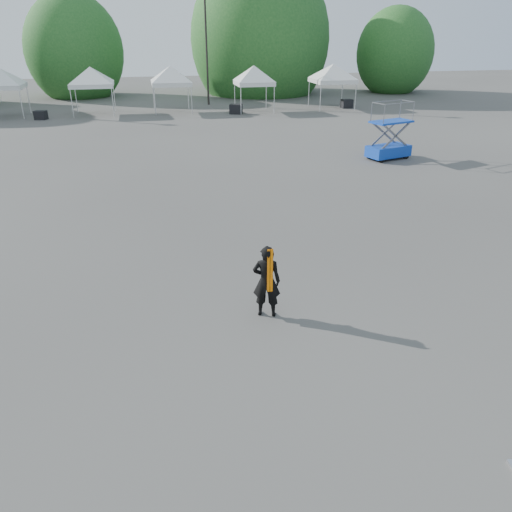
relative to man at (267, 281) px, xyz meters
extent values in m
plane|color=#474442|center=(0.17, 1.79, -0.84)|extent=(120.00, 120.00, 0.00)
cylinder|color=black|center=(3.17, 33.79, 3.91)|extent=(0.16, 0.16, 9.50)
cylinder|color=#382314|center=(-7.83, 41.79, 0.30)|extent=(0.36, 0.36, 2.27)
ellipsoid|color=#1C551F|center=(-7.83, 41.79, 3.10)|extent=(4.16, 4.16, 4.78)
cylinder|color=#382314|center=(9.17, 40.79, 0.56)|extent=(0.36, 0.36, 2.80)
ellipsoid|color=#1C551F|center=(9.17, 40.79, 4.01)|extent=(5.12, 5.12, 5.89)
cylinder|color=#382314|center=(22.17, 38.79, 0.21)|extent=(0.36, 0.36, 2.10)
ellipsoid|color=#1C551F|center=(22.17, 38.79, 2.80)|extent=(3.84, 3.84, 4.42)
cylinder|color=silver|center=(-10.53, 29.43, 0.16)|extent=(0.06, 0.06, 2.00)
cylinder|color=silver|center=(-10.53, 32.08, 0.16)|extent=(0.06, 0.06, 2.00)
cube|color=silver|center=(-11.85, 30.76, 1.24)|extent=(2.85, 2.85, 0.30)
cylinder|color=silver|center=(-7.13, 29.10, 0.16)|extent=(0.06, 0.06, 2.00)
cylinder|color=silver|center=(-4.32, 29.10, 0.16)|extent=(0.06, 0.06, 2.00)
cylinder|color=silver|center=(-7.13, 31.91, 0.16)|extent=(0.06, 0.06, 2.00)
cylinder|color=silver|center=(-4.32, 31.91, 0.16)|extent=(0.06, 0.06, 2.00)
cube|color=silver|center=(-5.73, 30.51, 1.24)|extent=(3.01, 3.01, 0.30)
pyramid|color=silver|center=(-5.73, 30.51, 2.49)|extent=(4.26, 4.26, 1.10)
cylinder|color=silver|center=(-1.36, 28.99, 0.16)|extent=(0.06, 0.06, 2.00)
cylinder|color=silver|center=(1.31, 28.99, 0.16)|extent=(0.06, 0.06, 2.00)
cylinder|color=silver|center=(-1.36, 31.67, 0.16)|extent=(0.06, 0.06, 2.00)
cylinder|color=silver|center=(1.31, 31.67, 0.16)|extent=(0.06, 0.06, 2.00)
cube|color=silver|center=(-0.02, 30.33, 1.24)|extent=(2.87, 2.87, 0.30)
pyramid|color=silver|center=(-0.02, 30.33, 2.49)|extent=(4.07, 4.07, 1.10)
cylinder|color=silver|center=(4.81, 27.92, 0.16)|extent=(0.06, 0.06, 2.00)
cylinder|color=silver|center=(7.32, 27.92, 0.16)|extent=(0.06, 0.06, 2.00)
cylinder|color=silver|center=(4.81, 30.44, 0.16)|extent=(0.06, 0.06, 2.00)
cylinder|color=silver|center=(7.32, 30.44, 0.16)|extent=(0.06, 0.06, 2.00)
cube|color=silver|center=(6.07, 29.18, 1.24)|extent=(2.72, 2.72, 0.30)
pyramid|color=silver|center=(6.07, 29.18, 2.49)|extent=(3.84, 3.84, 1.10)
cylinder|color=silver|center=(11.05, 28.23, 0.16)|extent=(0.06, 0.06, 2.00)
cylinder|color=silver|center=(13.90, 28.23, 0.16)|extent=(0.06, 0.06, 2.00)
cylinder|color=silver|center=(11.05, 31.08, 0.16)|extent=(0.06, 0.06, 2.00)
cylinder|color=silver|center=(13.90, 31.08, 0.16)|extent=(0.06, 0.06, 2.00)
cube|color=silver|center=(12.47, 29.66, 1.24)|extent=(3.06, 3.06, 0.30)
pyramid|color=silver|center=(12.47, 29.66, 2.49)|extent=(4.32, 4.32, 1.10)
imported|color=black|center=(0.00, 0.00, 0.00)|extent=(0.70, 0.56, 1.67)
cube|color=orange|center=(0.00, -0.17, 0.33)|extent=(0.13, 0.02, 1.00)
cube|color=#0B4895|center=(9.25, 12.95, -0.45)|extent=(2.30, 1.60, 0.52)
cube|color=#0B4895|center=(9.25, 12.95, 0.95)|extent=(2.21, 1.53, 0.09)
cylinder|color=black|center=(8.62, 12.31, -0.68)|extent=(0.34, 0.22, 0.31)
cylinder|color=black|center=(10.12, 12.76, -0.68)|extent=(0.34, 0.22, 0.31)
cylinder|color=black|center=(8.37, 13.14, -0.68)|extent=(0.34, 0.22, 0.31)
cylinder|color=black|center=(9.87, 13.59, -0.68)|extent=(0.34, 0.22, 0.31)
cube|color=black|center=(-9.29, 28.86, -0.54)|extent=(0.92, 0.81, 0.60)
cube|color=black|center=(4.52, 28.42, -0.49)|extent=(1.08, 0.96, 0.69)
cube|color=black|center=(13.73, 29.46, -0.51)|extent=(0.89, 0.71, 0.66)
camera|label=1|loc=(-2.30, -9.35, 5.02)|focal=35.00mm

